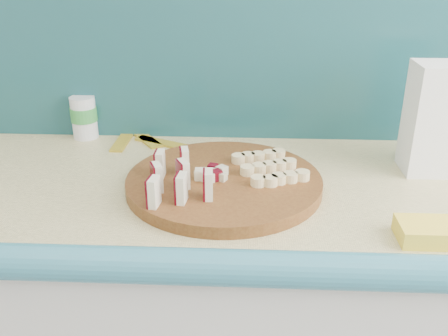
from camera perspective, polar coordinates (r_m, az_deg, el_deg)
backsplash at (r=1.25m, az=1.36°, el=14.42°), size 2.20×0.02×0.50m
cutting_board at (r=1.03m, az=0.00°, el=-1.65°), size 0.52×0.52×0.03m
apple_wedges at (r=0.97m, az=-5.62°, el=-1.03°), size 0.13×0.18×0.06m
apple_chunks at (r=1.02m, az=-1.31°, el=-0.70°), size 0.07×0.06×0.02m
banana_slices at (r=1.06m, az=5.14°, el=0.11°), size 0.16×0.18×0.02m
flour_bag at (r=1.17m, az=23.60°, el=5.14°), size 0.14×0.10×0.24m
canister at (r=1.34m, az=-15.71°, el=5.68°), size 0.07×0.07×0.11m
sponge at (r=0.93m, az=22.37°, el=-6.77°), size 0.11×0.07×0.03m
banana_peel at (r=1.30m, az=-9.20°, el=3.12°), size 0.19×0.16×0.01m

